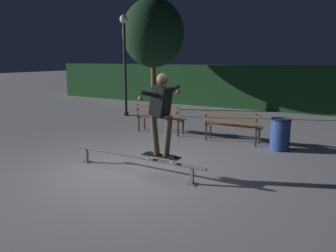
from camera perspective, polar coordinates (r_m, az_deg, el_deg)
ground_plane at (r=6.85m, az=-5.90°, el=-7.90°), size 90.00×90.00×0.00m
hedge_backdrop at (r=15.73m, az=16.34°, el=6.34°), size 24.00×1.20×1.95m
grind_rail at (r=6.78m, az=-5.83°, el=-5.56°), size 3.18×0.18×0.36m
skateboard at (r=6.39m, az=-1.16°, el=-5.19°), size 0.78×0.21×0.09m
skateboarder at (r=6.18m, az=-1.17°, el=3.14°), size 0.62×1.41×1.56m
park_bench_leftmost at (r=10.18m, az=-1.53°, el=1.70°), size 1.60×0.43×0.88m
park_bench_left_center at (r=9.18m, az=10.80°, el=0.42°), size 1.60×0.43×0.88m
tree_far_left at (r=15.09m, az=-2.56°, el=15.57°), size 2.69×2.69×4.83m
lamp_post_left at (r=13.42m, az=-7.42°, el=12.31°), size 0.32×0.32×3.90m
trash_can at (r=8.81m, az=18.63°, el=-1.28°), size 0.52×0.52×0.80m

